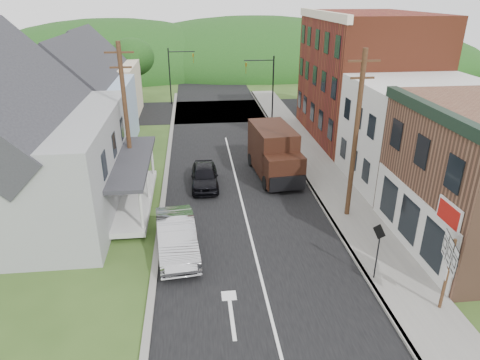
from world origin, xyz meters
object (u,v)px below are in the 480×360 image
object	(u,v)px
delivery_van	(274,153)
warning_sign	(378,244)
route_sign_cluster	(448,264)
silver_sedan	(177,237)
dark_sedan	(205,176)

from	to	relation	value
delivery_van	warning_sign	bearing A→B (deg)	-84.68
delivery_van	route_sign_cluster	size ratio (longest dim) A/B	1.96
silver_sedan	dark_sedan	distance (m)	7.58
silver_sedan	delivery_van	size ratio (longest dim) A/B	0.83
silver_sedan	warning_sign	size ratio (longest dim) A/B	1.91
dark_sedan	delivery_van	world-z (taller)	delivery_van
dark_sedan	warning_sign	size ratio (longest dim) A/B	1.57
silver_sedan	delivery_van	world-z (taller)	delivery_van
silver_sedan	route_sign_cluster	world-z (taller)	route_sign_cluster
silver_sedan	warning_sign	xyz separation A→B (m)	(8.43, -3.15, 1.01)
dark_sedan	delivery_van	distance (m)	4.92
dark_sedan	delivery_van	xyz separation A→B (m)	(4.68, 1.16, 0.95)
silver_sedan	delivery_van	bearing A→B (deg)	48.09
silver_sedan	dark_sedan	size ratio (longest dim) A/B	1.22
silver_sedan	route_sign_cluster	bearing A→B (deg)	-32.99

